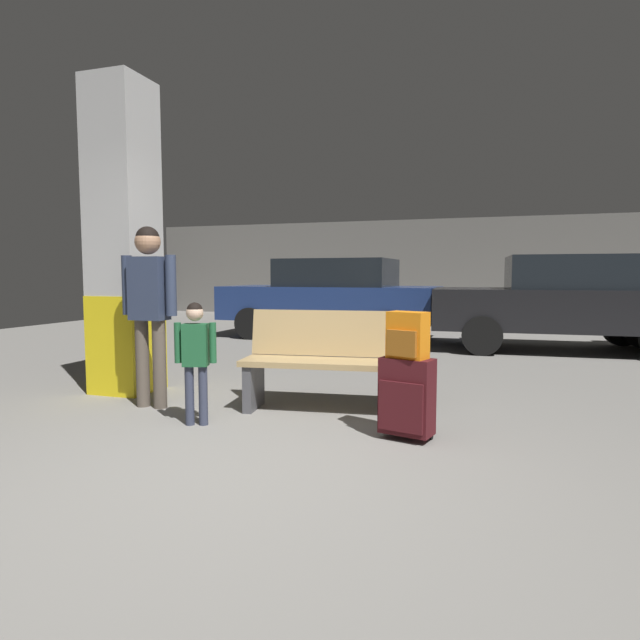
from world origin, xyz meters
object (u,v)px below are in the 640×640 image
(child, at_px, (195,350))
(adult, at_px, (149,297))
(structural_pillar, at_px, (124,240))
(bench, at_px, (333,362))
(parked_car_near, at_px, (570,301))
(parked_car_far, at_px, (332,296))
(backpack_bright, at_px, (407,336))
(suitcase, at_px, (407,397))

(child, bearing_deg, adult, 151.06)
(child, bearing_deg, structural_pillar, 146.47)
(bench, height_order, parked_car_near, parked_car_near)
(bench, xyz_separation_m, adult, (-1.62, -0.40, 0.57))
(parked_car_far, bearing_deg, parked_car_near, -8.90)
(backpack_bright, distance_m, parked_car_far, 6.44)
(bench, bearing_deg, child, -139.72)
(structural_pillar, relative_size, suitcase, 5.23)
(suitcase, distance_m, child, 1.70)
(backpack_bright, xyz_separation_m, parked_car_far, (-2.36, 5.99, 0.03))
(structural_pillar, height_order, bench, structural_pillar)
(structural_pillar, distance_m, bench, 2.54)
(backpack_bright, bearing_deg, bench, 139.28)
(structural_pillar, height_order, parked_car_near, structural_pillar)
(backpack_bright, bearing_deg, child, -175.29)
(backpack_bright, bearing_deg, parked_car_near, 71.82)
(bench, distance_m, child, 1.22)
(structural_pillar, xyz_separation_m, suitcase, (3.02, -0.76, -1.25))
(suitcase, height_order, adult, adult)
(adult, height_order, parked_car_far, adult)
(bench, height_order, parked_car_far, parked_car_far)
(bench, bearing_deg, parked_car_near, 61.96)
(backpack_bright, height_order, child, child)
(structural_pillar, distance_m, parked_car_near, 6.67)
(suitcase, height_order, backpack_bright, backpack_bright)
(structural_pillar, height_order, child, structural_pillar)
(parked_car_far, bearing_deg, adult, -90.08)
(parked_car_far, bearing_deg, structural_pillar, -97.17)
(bench, distance_m, parked_car_near, 5.34)
(structural_pillar, height_order, backpack_bright, structural_pillar)
(backpack_bright, distance_m, adult, 2.40)
(adult, relative_size, parked_car_near, 0.39)
(structural_pillar, xyz_separation_m, child, (1.35, -0.89, -0.96))
(bench, height_order, suitcase, bench)
(backpack_bright, relative_size, parked_car_near, 0.08)
(child, bearing_deg, suitcase, 4.72)
(bench, bearing_deg, structural_pillar, 177.18)
(adult, bearing_deg, parked_car_far, 89.92)
(bench, bearing_deg, suitcase, -40.68)
(backpack_bright, relative_size, adult, 0.21)
(structural_pillar, relative_size, bench, 1.92)
(structural_pillar, height_order, parked_car_far, structural_pillar)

